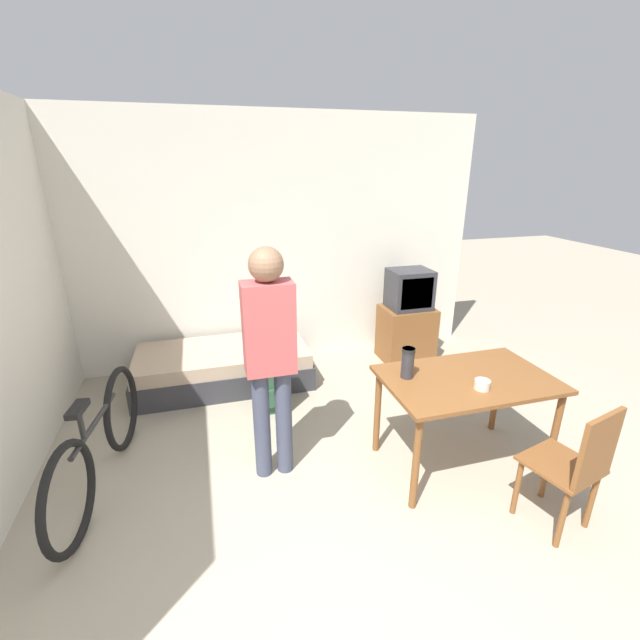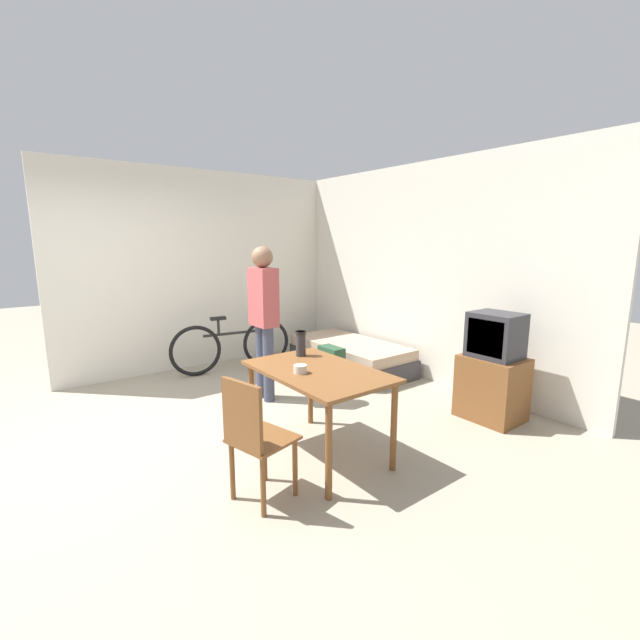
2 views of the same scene
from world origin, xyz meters
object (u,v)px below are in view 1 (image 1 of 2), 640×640
at_px(wooden_chair, 576,464).
at_px(mate_bowl, 482,385).
at_px(tv, 407,320).
at_px(bicycle, 99,445).
at_px(daybed, 223,366).
at_px(thermos_flask, 408,361).
at_px(person_standing, 270,350).
at_px(backpack, 272,387).
at_px(dining_table, 466,389).

bearing_deg(wooden_chair, mate_bowl, 116.27).
xyz_separation_m(tv, bicycle, (-3.02, -1.36, -0.14)).
xyz_separation_m(daybed, thermos_flask, (1.22, -1.67, 0.67)).
distance_m(wooden_chair, mate_bowl, 0.70).
height_order(daybed, mate_bowl, mate_bowl).
xyz_separation_m(person_standing, backpack, (0.13, 0.84, -0.75)).
xyz_separation_m(bicycle, backpack, (1.32, 0.67, -0.10)).
bearing_deg(daybed, thermos_flask, -53.72).
bearing_deg(mate_bowl, dining_table, 87.91).
relative_size(mate_bowl, backpack, 0.21).
relative_size(daybed, dining_table, 1.46).
bearing_deg(daybed, tv, 0.85).
distance_m(thermos_flask, backpack, 1.44).
relative_size(tv, backpack, 2.16).
distance_m(tv, mate_bowl, 2.06).
xyz_separation_m(thermos_flask, mate_bowl, (0.42, -0.29, -0.09)).
relative_size(bicycle, thermos_flask, 7.25).
bearing_deg(dining_table, wooden_chair, -69.54).
bearing_deg(tv, wooden_chair, -93.92).
height_order(mate_bowl, backpack, mate_bowl).
xyz_separation_m(bicycle, person_standing, (1.19, -0.17, 0.65)).
height_order(wooden_chair, person_standing, person_standing).
distance_m(wooden_chair, thermos_flask, 1.17).
bearing_deg(tv, thermos_flask, -117.25).
distance_m(tv, dining_table, 1.88).
bearing_deg(mate_bowl, daybed, 129.90).
bearing_deg(person_standing, bicycle, 171.81).
bearing_deg(person_standing, wooden_chair, -32.05).
bearing_deg(wooden_chair, person_standing, 147.95).
height_order(thermos_flask, backpack, thermos_flask).
xyz_separation_m(tv, wooden_chair, (-0.18, -2.56, 0.01)).
height_order(tv, backpack, tv).
relative_size(wooden_chair, person_standing, 0.52).
height_order(dining_table, person_standing, person_standing).
bearing_deg(daybed, bicycle, -124.85).
height_order(wooden_chair, mate_bowl, wooden_chair).
height_order(daybed, dining_table, dining_table).
distance_m(wooden_chair, bicycle, 3.09).
distance_m(dining_table, thermos_flask, 0.49).
xyz_separation_m(dining_table, backpack, (-1.25, 1.13, -0.40)).
relative_size(thermos_flask, backpack, 0.45).
height_order(bicycle, person_standing, person_standing).
relative_size(dining_table, mate_bowl, 11.62).
bearing_deg(thermos_flask, daybed, 126.28).
bearing_deg(tv, bicycle, -155.80).
relative_size(bicycle, backpack, 3.30).
bearing_deg(thermos_flask, bicycle, 171.01).
distance_m(dining_table, mate_bowl, 0.21).
distance_m(daybed, backpack, 0.77).
height_order(daybed, bicycle, bicycle).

